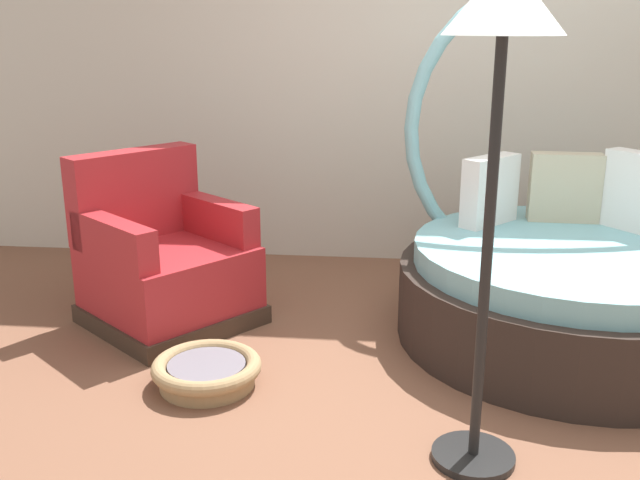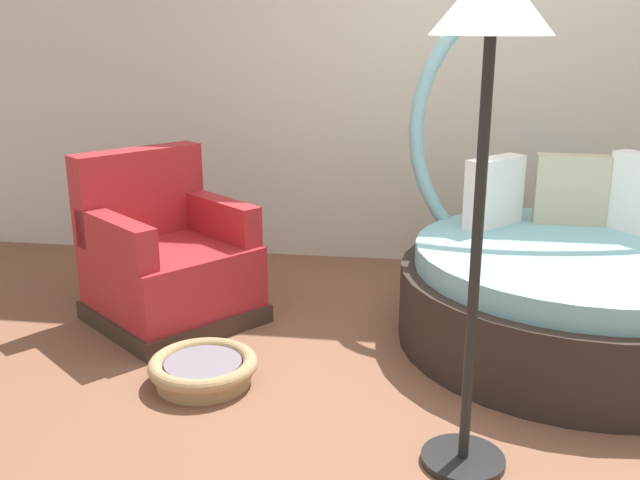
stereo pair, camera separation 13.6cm
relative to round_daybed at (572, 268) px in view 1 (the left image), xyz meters
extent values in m
cube|color=brown|center=(-0.62, -0.77, -0.38)|extent=(8.00, 8.00, 0.02)
cube|color=beige|center=(-0.62, 1.26, 1.19)|extent=(8.00, 0.12, 3.12)
cylinder|color=#2D231E|center=(0.00, -0.08, -0.17)|extent=(1.82, 1.82, 0.40)
cylinder|color=#7AB7C1|center=(0.00, -0.08, 0.09)|extent=(1.67, 1.67, 0.12)
torus|color=#7AB7C1|center=(0.00, 0.42, 0.67)|extent=(1.81, 0.08, 1.81)
cube|color=#BCB293|center=(0.02, 0.41, 0.35)|extent=(0.40, 0.14, 0.39)
cube|color=white|center=(-0.41, 0.30, 0.34)|extent=(0.35, 0.37, 0.39)
cube|color=#38281E|center=(-2.18, -0.09, -0.32)|extent=(1.12, 1.12, 0.10)
cube|color=#A32328|center=(-2.18, -0.09, -0.10)|extent=(1.07, 1.07, 0.34)
cube|color=#A32328|center=(-2.42, 0.11, 0.32)|extent=(0.61, 0.69, 0.50)
cube|color=#A32328|center=(-2.38, -0.33, 0.18)|extent=(0.60, 0.53, 0.22)
cube|color=#A32328|center=(-1.97, 0.16, 0.18)|extent=(0.60, 0.53, 0.22)
cylinder|color=#9E7F56|center=(-1.79, -0.79, -0.34)|extent=(0.44, 0.44, 0.06)
torus|color=#9E7F56|center=(-1.79, -0.79, -0.28)|extent=(0.51, 0.51, 0.07)
cylinder|color=slate|center=(-1.79, -0.79, -0.29)|extent=(0.36, 0.36, 0.05)
cylinder|color=black|center=(-0.62, -1.27, -0.36)|extent=(0.32, 0.32, 0.03)
cylinder|color=black|center=(-0.62, -1.27, 0.43)|extent=(0.04, 0.04, 1.55)
camera|label=1|loc=(-0.96, -3.75, 1.24)|focal=40.51mm
camera|label=2|loc=(-0.82, -3.73, 1.24)|focal=40.51mm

